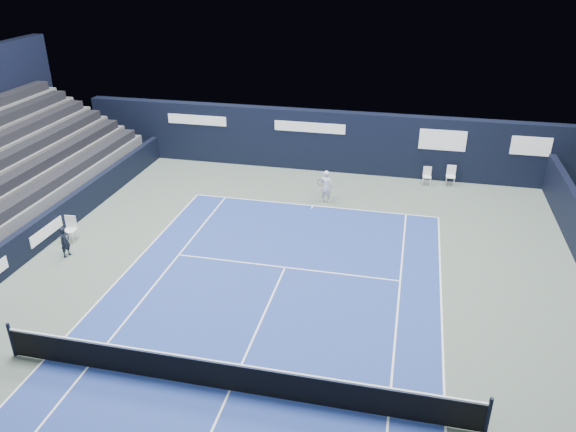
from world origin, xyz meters
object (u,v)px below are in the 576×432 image
tennis_player (326,186)px  folding_chair_back_b (427,175)px  tennis_net (229,376)px  folding_chair_back_a (451,172)px  line_judge_chair (70,227)px

tennis_player → folding_chair_back_b: bearing=35.0°
folding_chair_back_b → tennis_player: size_ratio=0.59×
tennis_net → tennis_player: bearing=87.8°
folding_chair_back_b → tennis_player: 5.45m
folding_chair_back_a → line_judge_chair: (-14.75, -9.25, -0.06)m
line_judge_chair → tennis_net: (8.69, -6.58, -0.08)m
tennis_net → tennis_player: size_ratio=8.55×
folding_chair_back_a → tennis_player: bearing=-146.9°
folding_chair_back_b → tennis_player: bearing=-148.2°
folding_chair_back_a → folding_chair_back_b: size_ratio=1.09×
tennis_player → folding_chair_back_a: bearing=31.1°
line_judge_chair → tennis_player: bearing=28.3°
folding_chair_back_b → tennis_net: tennis_net is taller
tennis_net → folding_chair_back_a: bearing=69.0°
line_judge_chair → tennis_net: bearing=-41.5°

